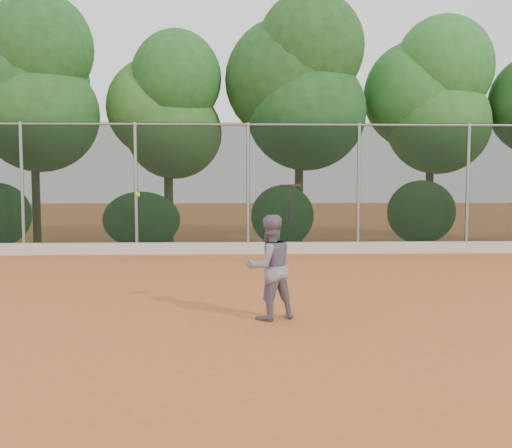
{
  "coord_description": "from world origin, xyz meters",
  "views": [
    {
      "loc": [
        -0.34,
        -8.36,
        1.98
      ],
      "look_at": [
        0.0,
        1.0,
        1.25
      ],
      "focal_mm": 40.0,
      "sensor_mm": 36.0,
      "label": 1
    }
  ],
  "objects": [
    {
      "name": "ground",
      "position": [
        0.0,
        0.0,
        0.0
      ],
      "size": [
        80.0,
        80.0,
        0.0
      ],
      "primitive_type": "plane",
      "color": "#BC5F2C",
      "rests_on": "ground"
    },
    {
      "name": "concrete_curb",
      "position": [
        0.0,
        6.82,
        0.15
      ],
      "size": [
        24.0,
        0.2,
        0.3
      ],
      "primitive_type": "cube",
      "color": "beige",
      "rests_on": "ground"
    },
    {
      "name": "tennis_player",
      "position": [
        0.14,
        -0.37,
        0.74
      ],
      "size": [
        0.89,
        0.8,
        1.49
      ],
      "primitive_type": "imported",
      "rotation": [
        0.0,
        0.0,
        3.54
      ],
      "color": "slate",
      "rests_on": "ground"
    },
    {
      "name": "chainlink_fence",
      "position": [
        -0.0,
        7.0,
        1.86
      ],
      "size": [
        24.09,
        0.09,
        3.5
      ],
      "color": "black",
      "rests_on": "ground"
    },
    {
      "name": "foliage_backdrop",
      "position": [
        -0.55,
        8.98,
        4.4
      ],
      "size": [
        23.7,
        3.63,
        7.55
      ],
      "color": "#3D2C17",
      "rests_on": "ground"
    },
    {
      "name": "tennis_racket",
      "position": [
        0.43,
        -0.39,
        1.86
      ],
      "size": [
        0.31,
        0.31,
        0.52
      ],
      "color": "black",
      "rests_on": "ground"
    },
    {
      "name": "tennis_ball_in_flight",
      "position": [
        -1.76,
        -0.03,
        1.76
      ],
      "size": [
        0.07,
        0.07,
        0.07
      ],
      "color": "#ACCC2E",
      "rests_on": "ground"
    }
  ]
}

